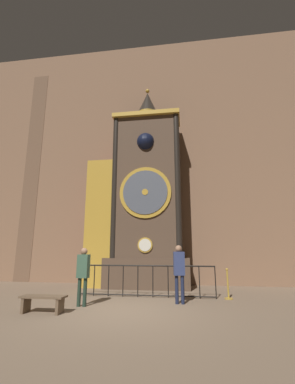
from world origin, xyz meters
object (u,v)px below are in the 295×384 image
clock_tower (139,199)px  visitor_far (179,268)px  visitor_bench (43,301)px  stanchion_post (228,289)px  visitor_near (83,271)px

clock_tower → visitor_far: clock_tower is taller
visitor_bench → stanchion_post: bearing=27.4°
visitor_far → visitor_bench: bearing=-164.4°
stanchion_post → visitor_bench: bearing=-152.6°
visitor_far → stanchion_post: bearing=23.1°
clock_tower → stanchion_post: size_ratio=9.65×
clock_tower → visitor_far: (1.87, -3.19, -2.88)m
clock_tower → stanchion_post: bearing=-31.8°
visitor_near → visitor_far: (2.89, 0.77, 0.05)m
visitor_near → stanchion_post: bearing=25.4°
clock_tower → visitor_far: size_ratio=5.48×
visitor_far → clock_tower: bearing=111.1°
clock_tower → visitor_bench: bearing=-109.6°
stanchion_post → visitor_bench: size_ratio=0.83×
visitor_near → visitor_bench: bearing=-124.6°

